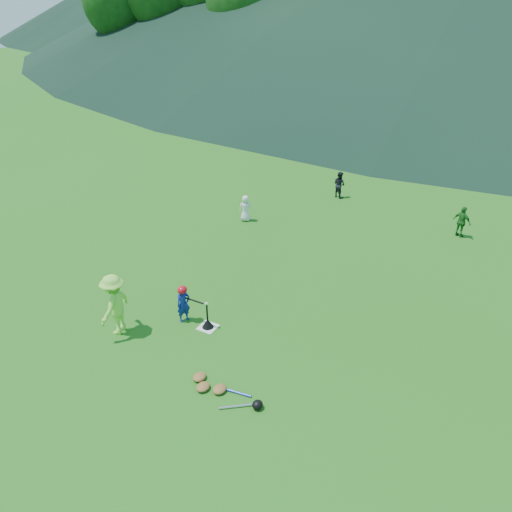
{
  "coord_description": "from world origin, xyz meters",
  "views": [
    {
      "loc": [
        6.16,
        -8.37,
        7.75
      ],
      "look_at": [
        0.0,
        2.5,
        0.9
      ],
      "focal_mm": 35.0,
      "sensor_mm": 36.0,
      "label": 1
    }
  ],
  "objects_px": {
    "batter_child": "(183,304)",
    "fielder_c": "(462,222)",
    "home_plate": "(208,327)",
    "fielder_b": "(339,184)",
    "batting_tee": "(208,323)",
    "adult_coach": "(115,305)",
    "equipment_pile": "(219,389)",
    "fielder_a": "(245,208)"
  },
  "relations": [
    {
      "from": "batter_child",
      "to": "fielder_c",
      "type": "relative_size",
      "value": 0.92
    },
    {
      "from": "home_plate",
      "to": "fielder_b",
      "type": "xyz_separation_m",
      "value": [
        -0.36,
        10.03,
        0.53
      ]
    },
    {
      "from": "home_plate",
      "to": "fielder_b",
      "type": "height_order",
      "value": "fielder_b"
    },
    {
      "from": "fielder_b",
      "to": "batting_tee",
      "type": "relative_size",
      "value": 1.58
    },
    {
      "from": "adult_coach",
      "to": "batting_tee",
      "type": "bearing_deg",
      "value": 113.74
    },
    {
      "from": "equipment_pile",
      "to": "batter_child",
      "type": "bearing_deg",
      "value": 141.96
    },
    {
      "from": "fielder_b",
      "to": "fielder_a",
      "type": "bearing_deg",
      "value": 84.11
    },
    {
      "from": "fielder_a",
      "to": "fielder_c",
      "type": "distance_m",
      "value": 7.57
    },
    {
      "from": "fielder_b",
      "to": "equipment_pile",
      "type": "relative_size",
      "value": 0.6
    },
    {
      "from": "fielder_c",
      "to": "batting_tee",
      "type": "xyz_separation_m",
      "value": [
        -4.64,
        -8.66,
        -0.43
      ]
    },
    {
      "from": "batter_child",
      "to": "fielder_a",
      "type": "relative_size",
      "value": 1.04
    },
    {
      "from": "fielder_a",
      "to": "fielder_c",
      "type": "height_order",
      "value": "fielder_c"
    },
    {
      "from": "batting_tee",
      "to": "equipment_pile",
      "type": "height_order",
      "value": "batting_tee"
    },
    {
      "from": "home_plate",
      "to": "equipment_pile",
      "type": "distance_m",
      "value": 2.33
    },
    {
      "from": "fielder_a",
      "to": "fielder_b",
      "type": "bearing_deg",
      "value": -143.48
    },
    {
      "from": "adult_coach",
      "to": "equipment_pile",
      "type": "bearing_deg",
      "value": 71.32
    },
    {
      "from": "home_plate",
      "to": "fielder_c",
      "type": "distance_m",
      "value": 9.84
    },
    {
      "from": "equipment_pile",
      "to": "adult_coach",
      "type": "bearing_deg",
      "value": 171.05
    },
    {
      "from": "fielder_b",
      "to": "equipment_pile",
      "type": "xyz_separation_m",
      "value": [
        1.87,
        -11.81,
        -0.47
      ]
    },
    {
      "from": "fielder_a",
      "to": "batting_tee",
      "type": "distance_m",
      "value": 6.63
    },
    {
      "from": "fielder_a",
      "to": "home_plate",
      "type": "bearing_deg",
      "value": 87.45
    },
    {
      "from": "home_plate",
      "to": "batting_tee",
      "type": "height_order",
      "value": "batting_tee"
    },
    {
      "from": "batting_tee",
      "to": "fielder_c",
      "type": "bearing_deg",
      "value": 61.82
    },
    {
      "from": "adult_coach",
      "to": "home_plate",
      "type": "bearing_deg",
      "value": 113.74
    },
    {
      "from": "fielder_a",
      "to": "fielder_c",
      "type": "relative_size",
      "value": 0.88
    },
    {
      "from": "adult_coach",
      "to": "batter_child",
      "type": "bearing_deg",
      "value": 126.23
    },
    {
      "from": "batter_child",
      "to": "fielder_c",
      "type": "distance_m",
      "value": 10.21
    },
    {
      "from": "adult_coach",
      "to": "fielder_b",
      "type": "bearing_deg",
      "value": 162.62
    },
    {
      "from": "fielder_b",
      "to": "fielder_c",
      "type": "xyz_separation_m",
      "value": [
        5.0,
        -1.38,
        0.02
      ]
    },
    {
      "from": "batting_tee",
      "to": "fielder_b",
      "type": "bearing_deg",
      "value": 92.05
    },
    {
      "from": "home_plate",
      "to": "adult_coach",
      "type": "height_order",
      "value": "adult_coach"
    },
    {
      "from": "home_plate",
      "to": "adult_coach",
      "type": "bearing_deg",
      "value": -146.52
    },
    {
      "from": "fielder_c",
      "to": "equipment_pile",
      "type": "distance_m",
      "value": 10.9
    },
    {
      "from": "batter_child",
      "to": "fielder_b",
      "type": "height_order",
      "value": "fielder_b"
    },
    {
      "from": "home_plate",
      "to": "batter_child",
      "type": "relative_size",
      "value": 0.44
    },
    {
      "from": "fielder_a",
      "to": "equipment_pile",
      "type": "xyz_separation_m",
      "value": [
        4.01,
        -7.9,
        -0.42
      ]
    },
    {
      "from": "fielder_a",
      "to": "batter_child",
      "type": "bearing_deg",
      "value": 81.45
    },
    {
      "from": "fielder_b",
      "to": "equipment_pile",
      "type": "height_order",
      "value": "fielder_b"
    },
    {
      "from": "fielder_c",
      "to": "equipment_pile",
      "type": "height_order",
      "value": "fielder_c"
    },
    {
      "from": "home_plate",
      "to": "fielder_a",
      "type": "relative_size",
      "value": 0.46
    },
    {
      "from": "adult_coach",
      "to": "fielder_b",
      "type": "xyz_separation_m",
      "value": [
        1.51,
        11.27,
        -0.28
      ]
    },
    {
      "from": "adult_coach",
      "to": "batting_tee",
      "type": "height_order",
      "value": "adult_coach"
    }
  ]
}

